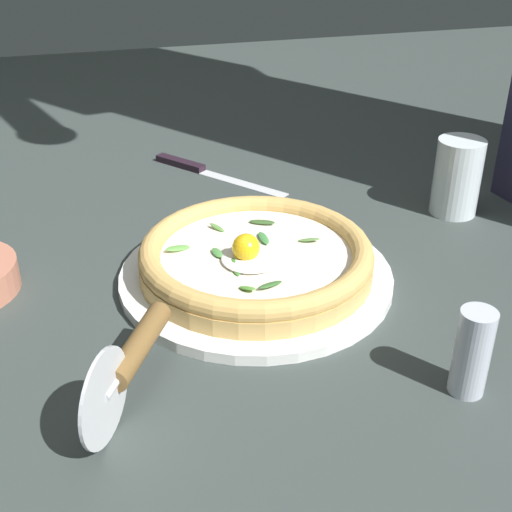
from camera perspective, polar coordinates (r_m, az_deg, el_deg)
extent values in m
cube|color=#353E3C|center=(0.73, -1.72, -5.36)|extent=(2.40, 2.40, 0.03)
cylinder|color=white|center=(0.77, 0.00, -1.68)|extent=(0.30, 0.30, 0.01)
cylinder|color=tan|center=(0.76, 0.00, -0.66)|extent=(0.26, 0.26, 0.02)
torus|color=tan|center=(0.75, 0.00, 0.38)|extent=(0.26, 0.26, 0.02)
cylinder|color=white|center=(0.76, 0.00, 0.12)|extent=(0.21, 0.21, 0.00)
ellipsoid|color=white|center=(0.74, -0.44, -0.18)|extent=(0.07, 0.06, 0.01)
sphere|color=yellow|center=(0.73, -0.83, 0.71)|extent=(0.03, 0.03, 0.03)
ellipsoid|color=#5D9945|center=(0.76, -6.50, 0.65)|extent=(0.02, 0.03, 0.01)
ellipsoid|color=#37652E|center=(0.69, 1.19, -2.39)|extent=(0.02, 0.03, 0.01)
ellipsoid|color=#428B44|center=(0.78, 0.63, 1.50)|extent=(0.03, 0.01, 0.00)
ellipsoid|color=#4E9146|center=(0.75, -3.24, 0.29)|extent=(0.02, 0.01, 0.00)
ellipsoid|color=#385C2A|center=(0.81, 0.50, 2.84)|extent=(0.02, 0.03, 0.01)
ellipsoid|color=#568A3E|center=(0.80, -3.25, 2.38)|extent=(0.02, 0.02, 0.01)
ellipsoid|color=#569F3A|center=(0.69, -0.73, -2.68)|extent=(0.02, 0.02, 0.01)
ellipsoid|color=#5D8C46|center=(0.78, 4.41, 1.35)|extent=(0.02, 0.03, 0.01)
ellipsoid|color=#3B7730|center=(0.72, -1.72, -0.91)|extent=(0.03, 0.01, 0.01)
cylinder|color=silver|center=(0.57, -12.46, -11.44)|extent=(0.07, 0.04, 0.08)
cylinder|color=silver|center=(0.57, -12.04, -10.81)|extent=(0.02, 0.02, 0.01)
cylinder|color=brown|center=(0.62, -9.67, -7.22)|extent=(0.10, 0.07, 0.02)
cube|color=silver|center=(1.01, -1.13, 6.05)|extent=(0.13, 0.11, 0.00)
cube|color=black|center=(1.08, -6.29, 7.68)|extent=(0.08, 0.07, 0.01)
cylinder|color=silver|center=(0.94, 16.36, 6.30)|extent=(0.06, 0.06, 0.10)
cylinder|color=white|center=(0.96, 16.08, 4.51)|extent=(0.06, 0.06, 0.04)
cylinder|color=silver|center=(0.63, 17.51, -7.64)|extent=(0.03, 0.03, 0.08)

